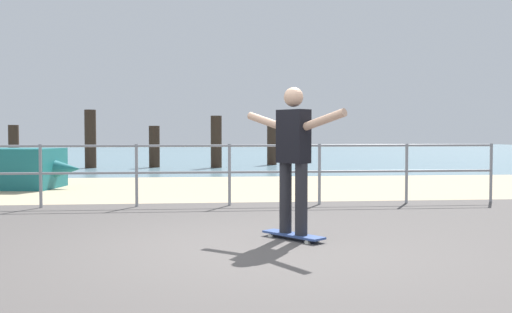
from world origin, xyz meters
TOP-DOWN VIEW (x-y plane):
  - ground_plane at (0.00, -1.00)m, footprint 24.00×10.00m
  - beach_strip at (0.00, 7.00)m, footprint 24.00×6.00m
  - sea_surface at (0.00, 35.00)m, footprint 72.00×50.00m
  - railing_fence at (-1.54, 3.60)m, footprint 12.26×0.05m
  - skateboard at (0.54, 0.47)m, footprint 0.65×0.75m
  - skateboarder at (0.54, 0.47)m, footprint 0.96×1.19m
  - groyne_post_0 at (-6.60, 13.47)m, footprint 0.33×0.33m
  - groyne_post_1 at (-4.37, 14.75)m, footprint 0.40×0.40m
  - groyne_post_2 at (-2.14, 14.92)m, footprint 0.39×0.39m
  - groyne_post_3 at (0.08, 14.51)m, footprint 0.39×0.39m
  - groyne_post_4 at (2.31, 16.18)m, footprint 0.38×0.38m

SIDE VIEW (x-z plane):
  - ground_plane at x=0.00m, z-range -0.02..0.02m
  - beach_strip at x=0.00m, z-range -0.02..0.02m
  - sea_surface at x=0.00m, z-range -0.02..0.02m
  - skateboard at x=0.54m, z-range 0.03..0.11m
  - railing_fence at x=-1.54m, z-range 0.17..1.22m
  - groyne_post_0 at x=-6.60m, z-range 0.00..1.52m
  - groyne_post_2 at x=-2.14m, z-range 0.00..1.52m
  - groyne_post_4 at x=2.31m, z-range 0.00..1.59m
  - groyne_post_3 at x=0.08m, z-range 0.00..1.88m
  - skateboarder at x=0.54m, z-range 0.19..1.84m
  - groyne_post_1 at x=-4.37m, z-range 0.00..2.09m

